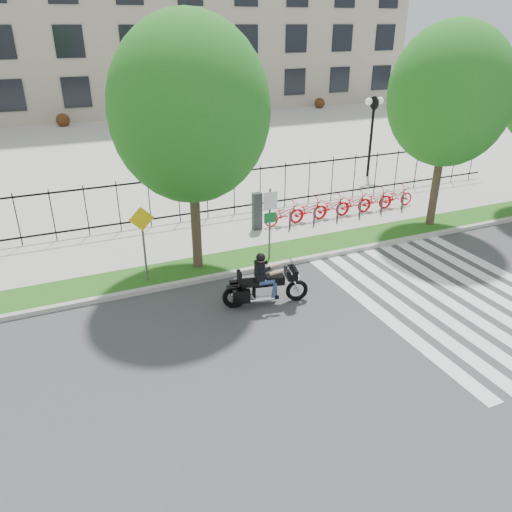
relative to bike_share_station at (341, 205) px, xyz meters
name	(u,v)px	position (x,y,z in m)	size (l,w,h in m)	color
ground	(317,333)	(-5.25, -7.20, -0.62)	(120.00, 120.00, 0.00)	#3C3C3F
curb	(256,269)	(-5.25, -3.10, -0.54)	(60.00, 0.20, 0.15)	#A3A19A
grass_verge	(247,259)	(-5.25, -2.25, -0.54)	(60.00, 1.50, 0.15)	#235214
sidewalk	(222,234)	(-5.25, 0.25, -0.54)	(60.00, 3.50, 0.15)	#AAA89F
plaza	(135,144)	(-5.25, 17.80, -0.57)	(80.00, 34.00, 0.10)	#AAA89F
crosswalk_stripes	(455,298)	(-0.42, -7.20, -0.61)	(5.70, 8.00, 0.01)	silver
iron_fence	(207,195)	(-5.25, 2.00, 0.53)	(30.00, 0.06, 2.00)	black
lamp_post_right	(373,117)	(4.75, 4.80, 2.59)	(1.06, 0.70, 4.25)	black
street_tree_1	(190,110)	(-7.03, -2.25, 4.64)	(4.81, 4.81, 7.88)	#36281D
street_tree_2	(450,95)	(2.87, -2.25, 4.56)	(4.55, 4.55, 7.66)	#36281D
bike_share_station	(341,205)	(0.00, 0.00, 0.00)	(7.75, 0.85, 1.50)	#2D2D33
sign_pole_regulatory	(270,215)	(-4.54, -2.62, 1.12)	(0.50, 0.09, 2.50)	#59595B
sign_pole_warning	(143,234)	(-8.82, -2.62, 1.12)	(0.78, 0.09, 2.49)	#59595B
motorcycle_rider	(265,284)	(-5.88, -5.20, 0.05)	(2.57, 1.02, 2.01)	black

